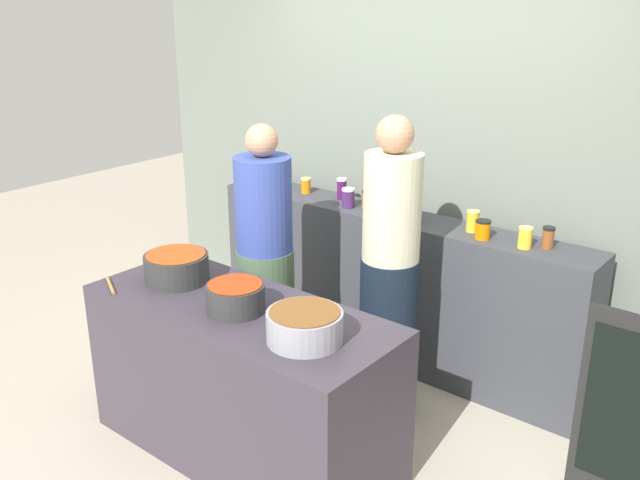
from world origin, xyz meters
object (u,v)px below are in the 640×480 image
at_px(preserve_jar_1, 306,185).
at_px(preserve_jar_10, 525,238).
at_px(preserve_jar_8, 473,221).
at_px(preserve_jar_2, 342,189).
at_px(cooking_pot_left, 177,267).
at_px(preserve_jar_5, 384,199).
at_px(preserve_jar_0, 265,179).
at_px(cook_in_cap, 389,285).
at_px(preserve_jar_6, 388,205).
at_px(cooking_pot_center, 236,297).
at_px(preserve_jar_3, 348,198).
at_px(preserve_jar_11, 548,237).
at_px(cooking_pot_right, 305,326).
at_px(preserve_jar_7, 415,210).
at_px(preserve_jar_4, 368,200).
at_px(cook_with_tongs, 265,275).
at_px(preserve_jar_9, 483,230).
at_px(chalkboard_sign, 635,421).
at_px(wooden_spoon, 110,285).

bearing_deg(preserve_jar_1, preserve_jar_10, -2.85).
bearing_deg(preserve_jar_10, preserve_jar_8, 168.98).
bearing_deg(preserve_jar_2, cooking_pot_left, -91.73).
height_order(preserve_jar_1, preserve_jar_5, preserve_jar_5).
bearing_deg(preserve_jar_5, preserve_jar_8, -2.18).
relative_size(preserve_jar_0, cook_in_cap, 0.07).
distance_m(preserve_jar_6, cooking_pot_center, 1.39).
xyz_separation_m(preserve_jar_3, cooking_pot_left, (-0.19, -1.31, -0.13)).
relative_size(preserve_jar_5, cooking_pot_center, 0.48).
bearing_deg(preserve_jar_1, cooking_pot_center, -62.09).
height_order(preserve_jar_11, cooking_pot_right, preserve_jar_11).
bearing_deg(preserve_jar_0, cooking_pot_left, -66.45).
height_order(preserve_jar_7, cooking_pot_left, preserve_jar_7).
bearing_deg(preserve_jar_6, preserve_jar_4, 162.92).
bearing_deg(preserve_jar_8, preserve_jar_10, -11.02).
bearing_deg(preserve_jar_10, preserve_jar_6, -179.77).
xyz_separation_m(cooking_pot_center, cook_with_tongs, (-0.39, 0.62, -0.18)).
relative_size(preserve_jar_9, chalkboard_sign, 0.11).
xyz_separation_m(preserve_jar_2, cooking_pot_center, (0.48, -1.50, -0.15)).
bearing_deg(wooden_spoon, cooking_pot_right, 9.15).
bearing_deg(preserve_jar_3, cooking_pot_center, -76.40).
distance_m(preserve_jar_4, preserve_jar_5, 0.11).
distance_m(preserve_jar_11, cooking_pot_center, 1.78).
relative_size(wooden_spoon, cook_with_tongs, 0.14).
distance_m(preserve_jar_11, wooden_spoon, 2.43).
distance_m(preserve_jar_3, cook_with_tongs, 0.82).
relative_size(preserve_jar_3, cooking_pot_left, 0.37).
bearing_deg(wooden_spoon, preserve_jar_11, 44.02).
distance_m(preserve_jar_9, cook_with_tongs, 1.32).
bearing_deg(preserve_jar_7, preserve_jar_5, 166.40).
relative_size(preserve_jar_2, cooking_pot_center, 0.50).
relative_size(preserve_jar_10, preserve_jar_11, 0.98).
xyz_separation_m(preserve_jar_1, preserve_jar_10, (1.68, -0.08, 0.01)).
height_order(preserve_jar_2, preserve_jar_7, preserve_jar_2).
distance_m(preserve_jar_9, chalkboard_sign, 1.33).
bearing_deg(preserve_jar_9, cooking_pot_center, -115.19).
distance_m(preserve_jar_6, cooking_pot_left, 1.42).
xyz_separation_m(preserve_jar_9, preserve_jar_11, (0.35, 0.09, 0.01)).
distance_m(preserve_jar_3, cooking_pot_center, 1.43).
distance_m(preserve_jar_3, cook_in_cap, 0.90).
bearing_deg(preserve_jar_6, cook_in_cap, -54.53).
distance_m(preserve_jar_1, preserve_jar_8, 1.32).
bearing_deg(cooking_pot_center, preserve_jar_8, 69.69).
relative_size(preserve_jar_9, wooden_spoon, 0.47).
bearing_deg(preserve_jar_1, preserve_jar_0, -167.79).
bearing_deg(preserve_jar_3, preserve_jar_9, -0.27).
xyz_separation_m(preserve_jar_9, chalkboard_sign, (1.08, -0.55, -0.55)).
bearing_deg(preserve_jar_2, preserve_jar_5, -3.58).
bearing_deg(cook_with_tongs, cooking_pot_right, -36.99).
bearing_deg(preserve_jar_6, preserve_jar_10, 0.23).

